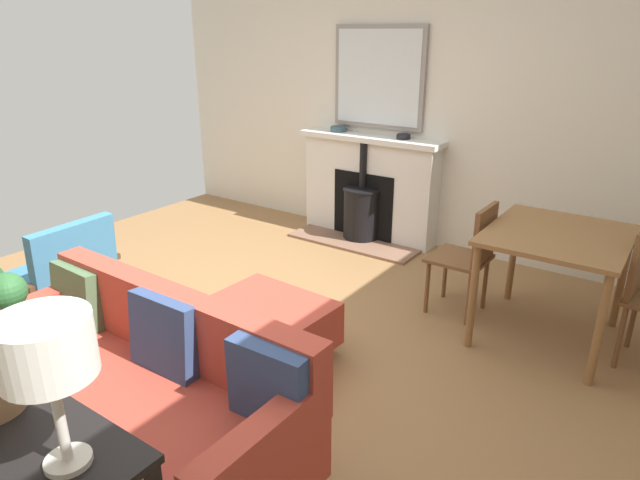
{
  "coord_description": "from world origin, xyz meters",
  "views": [
    {
      "loc": [
        2.29,
        2.35,
        1.98
      ],
      "look_at": [
        -0.38,
        0.48,
        0.74
      ],
      "focal_mm": 30.98,
      "sensor_mm": 36.0,
      "label": 1
    }
  ],
  "objects": [
    {
      "name": "sofa",
      "position": [
        0.97,
        0.36,
        0.35
      ],
      "size": [
        0.8,
        1.84,
        0.8
      ],
      "color": "#B2B2B7",
      "rests_on": "ground"
    },
    {
      "name": "dining_table",
      "position": [
        -1.32,
        1.7,
        0.66
      ],
      "size": [
        0.95,
        0.85,
        0.76
      ],
      "color": "olive",
      "rests_on": "ground"
    },
    {
      "name": "mantel_bowl_far",
      "position": [
        -2.36,
        0.04,
        1.06
      ],
      "size": [
        0.13,
        0.13,
        0.04
      ],
      "color": "black",
      "rests_on": "fireplace"
    },
    {
      "name": "mantel_bowl_near",
      "position": [
        -2.36,
        -0.68,
        1.06
      ],
      "size": [
        0.16,
        0.16,
        0.05
      ],
      "color": "#334C56",
      "rests_on": "fireplace"
    },
    {
      "name": "fireplace",
      "position": [
        -2.32,
        -0.3,
        0.46
      ],
      "size": [
        0.63,
        1.47,
        1.03
      ],
      "color": "brown",
      "rests_on": "ground"
    },
    {
      "name": "ground_plane",
      "position": [
        0.0,
        0.0,
        -0.0
      ],
      "size": [
        5.09,
        5.6,
        0.01
      ],
      "primitive_type": "cube",
      "color": "olive"
    },
    {
      "name": "table_lamp_far_end",
      "position": [
        1.65,
        0.97,
        1.15
      ],
      "size": [
        0.27,
        0.27,
        0.5
      ],
      "color": "beige",
      "rests_on": "console_table"
    },
    {
      "name": "dining_chair_near_fireplace",
      "position": [
        -1.32,
        1.14,
        0.5
      ],
      "size": [
        0.41,
        0.41,
        0.85
      ],
      "color": "brown",
      "rests_on": "ground"
    },
    {
      "name": "ottoman",
      "position": [
        -0.04,
        0.31,
        0.23
      ],
      "size": [
        0.66,
        0.78,
        0.38
      ],
      "color": "#B2B2B7",
      "rests_on": "ground"
    },
    {
      "name": "armchair_accent",
      "position": [
        0.47,
        -1.07,
        0.46
      ],
      "size": [
        0.7,
        0.6,
        0.81
      ],
      "color": "#4C3321",
      "rests_on": "ground"
    },
    {
      "name": "mirror_over_mantel",
      "position": [
        -2.46,
        -0.3,
        1.56
      ],
      "size": [
        0.04,
        0.96,
        0.94
      ],
      "color": "gray"
    },
    {
      "name": "wall_left",
      "position": [
        -2.54,
        0.0,
        1.43
      ],
      "size": [
        0.12,
        5.6,
        2.86
      ],
      "primitive_type": "cube",
      "color": "silver",
      "rests_on": "ground"
    }
  ]
}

